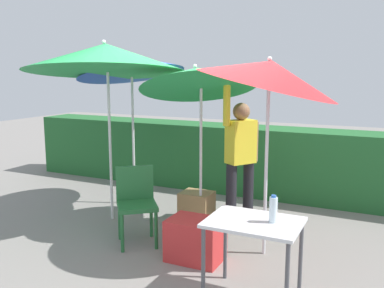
{
  "coord_description": "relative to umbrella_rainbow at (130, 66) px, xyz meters",
  "views": [
    {
      "loc": [
        2.27,
        -4.42,
        2.0
      ],
      "look_at": [
        0.0,
        0.3,
        1.1
      ],
      "focal_mm": 39.94,
      "sensor_mm": 36.0,
      "label": 1
    }
  ],
  "objects": [
    {
      "name": "hedge_row",
      "position": [
        1.26,
        1.36,
        -1.52
      ],
      "size": [
        8.0,
        0.7,
        1.1
      ],
      "primitive_type": "cube",
      "color": "#23602D",
      "rests_on": "ground_plane"
    },
    {
      "name": "ground_plane",
      "position": [
        1.26,
        -0.84,
        -2.07
      ],
      "size": [
        24.0,
        24.0,
        0.0
      ],
      "primitive_type": "plane",
      "color": "gray"
    },
    {
      "name": "umbrella_navy",
      "position": [
        0.1,
        -0.7,
        0.09
      ],
      "size": [
        2.11,
        2.11,
        2.49
      ],
      "color": "silver",
      "rests_on": "ground_plane"
    },
    {
      "name": "person_vendor",
      "position": [
        1.74,
        -0.11,
        -1.14
      ],
      "size": [
        0.38,
        0.51,
        1.88
      ],
      "color": "black",
      "rests_on": "ground_plane"
    },
    {
      "name": "bottle_water",
      "position": [
        2.64,
        -1.84,
        -1.23
      ],
      "size": [
        0.07,
        0.07,
        0.24
      ],
      "color": "silver",
      "rests_on": "folding_table"
    },
    {
      "name": "umbrella_rainbow",
      "position": [
        0.0,
        0.0,
        0.0
      ],
      "size": [
        1.6,
        1.57,
        2.41
      ],
      "color": "silver",
      "rests_on": "ground_plane"
    },
    {
      "name": "cooler_box",
      "position": [
        1.69,
        -1.36,
        -1.85
      ],
      "size": [
        0.57,
        0.42,
        0.45
      ],
      "primitive_type": "cube",
      "color": "red",
      "rests_on": "ground_plane"
    },
    {
      "name": "folding_table",
      "position": [
        2.49,
        -1.87,
        -1.43
      ],
      "size": [
        0.8,
        0.6,
        0.73
      ],
      "color": "#4C4C51",
      "rests_on": "ground_plane"
    },
    {
      "name": "crate_cardboard",
      "position": [
        1.19,
        -0.26,
        -1.87
      ],
      "size": [
        0.41,
        0.35,
        0.39
      ],
      "primitive_type": "cube",
      "color": "#9E7A4C",
      "rests_on": "ground_plane"
    },
    {
      "name": "chair_plastic",
      "position": [
        0.86,
        -1.22,
        -1.56
      ],
      "size": [
        0.62,
        0.62,
        0.89
      ],
      "color": "#236633",
      "rests_on": "ground_plane"
    },
    {
      "name": "umbrella_orange",
      "position": [
        1.27,
        -0.4,
        -0.16
      ],
      "size": [
        1.57,
        1.5,
        2.35
      ],
      "color": "silver",
      "rests_on": "ground_plane"
    },
    {
      "name": "umbrella_yellow",
      "position": [
        2.3,
        -0.86,
        -0.1
      ],
      "size": [
        1.55,
        1.52,
        2.31
      ],
      "color": "silver",
      "rests_on": "ground_plane"
    }
  ]
}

